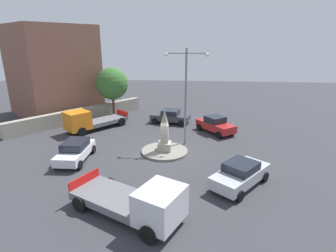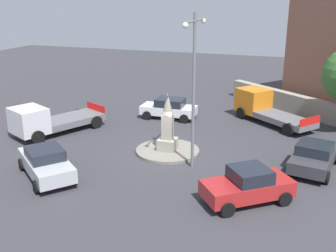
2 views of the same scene
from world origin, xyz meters
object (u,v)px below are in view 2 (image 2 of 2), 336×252
object	(u,v)px
car_red_approaching	(248,185)
car_white_parked_right	(169,108)
truck_white_parked_left	(47,121)
monument	(168,127)
streetlamp	(194,78)
car_silver_passing	(46,163)
truck_orange_near_island	(264,107)
car_dark_grey_far_side	(314,156)

from	to	relation	value
car_red_approaching	car_white_parked_right	xyz separation A→B (m)	(10.67, 7.32, -0.02)
truck_white_parked_left	monument	bearing A→B (deg)	-92.11
streetlamp	car_silver_passing	xyz separation A→B (m)	(-3.58, 6.52, -4.01)
truck_white_parked_left	truck_orange_near_island	distance (m)	14.97
streetlamp	monument	bearing A→B (deg)	51.46
streetlamp	car_white_parked_right	distance (m)	9.70
streetlamp	car_silver_passing	size ratio (longest dim) A/B	1.78
car_red_approaching	truck_white_parked_left	distance (m)	14.34
monument	streetlamp	bearing A→B (deg)	-128.54
monument	car_white_parked_right	xyz separation A→B (m)	(6.35, 2.10, -0.78)
car_red_approaching	car_white_parked_right	size ratio (longest dim) A/B	1.02
car_white_parked_right	car_silver_passing	world-z (taller)	car_silver_passing
car_white_parked_right	truck_white_parked_left	distance (m)	8.70
car_dark_grey_far_side	truck_white_parked_left	world-z (taller)	truck_white_parked_left
truck_orange_near_island	car_white_parked_right	bearing A→B (deg)	103.76
truck_white_parked_left	truck_orange_near_island	xyz separation A→B (m)	(7.66, -12.86, 0.06)
monument	car_silver_passing	distance (m)	6.92
monument	car_silver_passing	bearing A→B (deg)	137.87
streetlamp	truck_orange_near_island	distance (m)	10.53
car_red_approaching	streetlamp	bearing A→B (deg)	49.70
streetlamp	car_silver_passing	distance (m)	8.45
car_silver_passing	truck_white_parked_left	bearing A→B (deg)	34.70
car_silver_passing	truck_orange_near_island	size ratio (longest dim) A/B	0.73
car_white_parked_right	car_silver_passing	size ratio (longest dim) A/B	0.92
streetlamp	car_dark_grey_far_side	xyz separation A→B (m)	(1.76, -6.04, -4.05)
car_white_parked_right	car_dark_grey_far_side	distance (m)	11.76
car_white_parked_right	truck_orange_near_island	world-z (taller)	truck_orange_near_island
streetlamp	truck_orange_near_island	bearing A→B (deg)	-15.33
car_red_approaching	truck_orange_near_island	xyz separation A→B (m)	(12.29, 0.71, 0.23)
car_dark_grey_far_side	car_white_parked_right	bearing A→B (deg)	58.73
car_red_approaching	car_white_parked_right	distance (m)	12.94
truck_white_parked_left	truck_orange_near_island	world-z (taller)	truck_orange_near_island
car_white_parked_right	car_dark_grey_far_side	xyz separation A→B (m)	(-6.10, -10.05, -0.03)
car_white_parked_right	car_red_approaching	bearing A→B (deg)	-145.56
truck_orange_near_island	truck_white_parked_left	bearing A→B (deg)	120.77
monument	car_red_approaching	world-z (taller)	monument
streetlamp	car_white_parked_right	xyz separation A→B (m)	(7.87, 4.01, -4.02)
streetlamp	truck_orange_near_island	xyz separation A→B (m)	(9.48, -2.60, -3.77)
streetlamp	truck_orange_near_island	size ratio (longest dim) A/B	1.31
car_red_approaching	car_dark_grey_far_side	world-z (taller)	car_red_approaching
truck_white_parked_left	truck_orange_near_island	size ratio (longest dim) A/B	1.05
car_red_approaching	car_dark_grey_far_side	size ratio (longest dim) A/B	0.96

